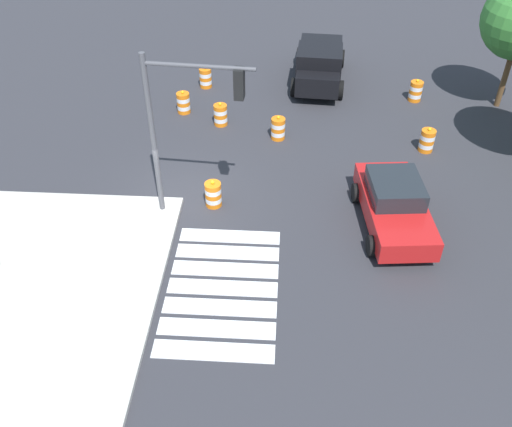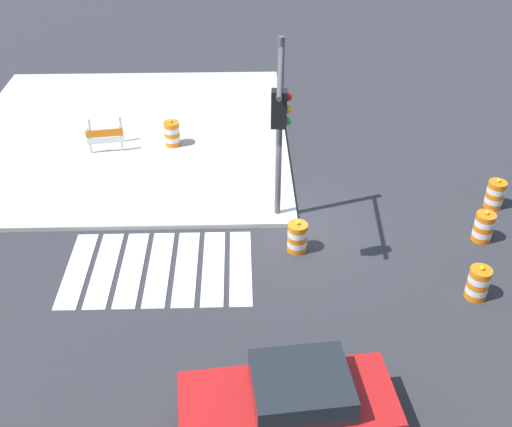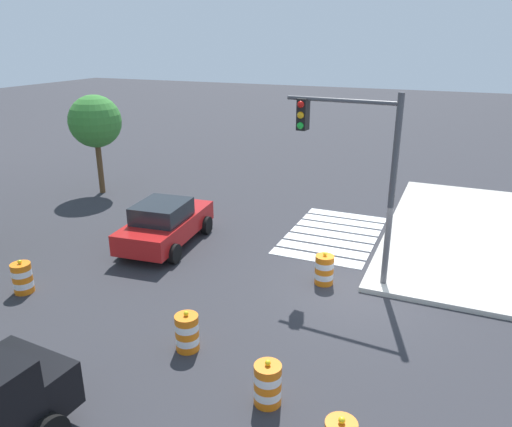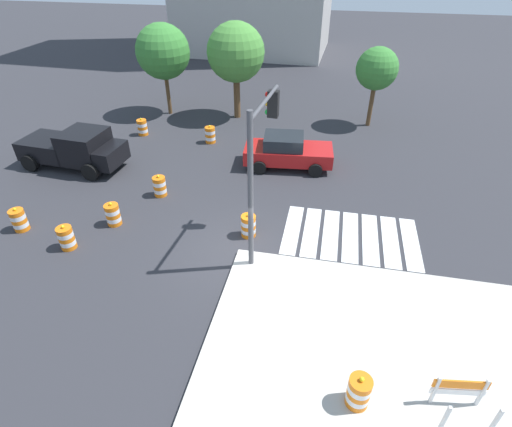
% 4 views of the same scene
% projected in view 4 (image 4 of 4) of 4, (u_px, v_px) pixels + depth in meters
% --- Properties ---
extents(ground_plane, '(120.00, 120.00, 0.00)m').
position_uv_depth(ground_plane, '(239.00, 252.00, 14.59)').
color(ground_plane, '#2D2D33').
extents(crosswalk_stripes, '(5.10, 3.20, 0.02)m').
position_uv_depth(crosswalk_stripes, '(350.00, 236.00, 15.38)').
color(crosswalk_stripes, silver).
rests_on(crosswalk_stripes, ground).
extents(sports_car, '(4.46, 2.46, 1.63)m').
position_uv_depth(sports_car, '(287.00, 151.00, 19.66)').
color(sports_car, red).
rests_on(sports_car, ground).
extents(pickup_truck, '(5.28, 2.64, 1.92)m').
position_uv_depth(pickup_truck, '(76.00, 149.00, 19.52)').
color(pickup_truck, black).
rests_on(pickup_truck, ground).
extents(traffic_barrel_near_corner, '(0.56, 0.56, 1.02)m').
position_uv_depth(traffic_barrel_near_corner, '(210.00, 135.00, 22.16)').
color(traffic_barrel_near_corner, orange).
rests_on(traffic_barrel_near_corner, ground).
extents(traffic_barrel_crosswalk_end, '(0.56, 0.56, 1.02)m').
position_uv_depth(traffic_barrel_crosswalk_end, '(113.00, 215.00, 15.80)').
color(traffic_barrel_crosswalk_end, orange).
rests_on(traffic_barrel_crosswalk_end, ground).
extents(traffic_barrel_median_near, '(0.56, 0.56, 1.02)m').
position_uv_depth(traffic_barrel_median_near, '(142.00, 127.00, 23.03)').
color(traffic_barrel_median_near, orange).
rests_on(traffic_barrel_median_near, ground).
extents(traffic_barrel_median_far, '(0.56, 0.56, 1.02)m').
position_uv_depth(traffic_barrel_median_far, '(248.00, 226.00, 15.18)').
color(traffic_barrel_median_far, orange).
rests_on(traffic_barrel_median_far, ground).
extents(traffic_barrel_far_curb, '(0.56, 0.56, 1.02)m').
position_uv_depth(traffic_barrel_far_curb, '(19.00, 220.00, 15.50)').
color(traffic_barrel_far_curb, orange).
rests_on(traffic_barrel_far_curb, ground).
extents(traffic_barrel_lane_center, '(0.56, 0.56, 1.02)m').
position_uv_depth(traffic_barrel_lane_center, '(66.00, 238.00, 14.58)').
color(traffic_barrel_lane_center, orange).
rests_on(traffic_barrel_lane_center, ground).
extents(traffic_barrel_opposite_curb, '(0.56, 0.56, 1.02)m').
position_uv_depth(traffic_barrel_opposite_curb, '(160.00, 186.00, 17.59)').
color(traffic_barrel_opposite_curb, orange).
rests_on(traffic_barrel_opposite_curb, ground).
extents(traffic_barrel_on_sidewalk, '(0.56, 0.56, 1.02)m').
position_uv_depth(traffic_barrel_on_sidewalk, '(359.00, 392.00, 9.49)').
color(traffic_barrel_on_sidewalk, orange).
rests_on(traffic_barrel_on_sidewalk, sidewalk_corner).
extents(construction_barricade, '(1.33, 0.94, 1.00)m').
position_uv_depth(construction_barricade, '(461.00, 395.00, 9.29)').
color(construction_barricade, silver).
rests_on(construction_barricade, sidewalk_corner).
extents(traffic_light_pole, '(0.49, 3.29, 5.50)m').
position_uv_depth(traffic_light_pole, '(260.00, 151.00, 12.68)').
color(traffic_light_pole, '#4C4C51').
rests_on(traffic_light_pole, sidewalk_corner).
extents(street_tree_streetside_near, '(3.24, 3.24, 5.46)m').
position_uv_depth(street_tree_streetside_near, '(163.00, 52.00, 23.94)').
color(street_tree_streetside_near, brown).
rests_on(street_tree_streetside_near, ground).
extents(street_tree_streetside_mid, '(3.41, 3.41, 5.66)m').
position_uv_depth(street_tree_streetside_mid, '(236.00, 53.00, 23.35)').
color(street_tree_streetside_mid, brown).
rests_on(street_tree_streetside_mid, ground).
extents(street_tree_streetside_far, '(2.37, 2.37, 4.56)m').
position_uv_depth(street_tree_streetside_far, '(377.00, 69.00, 22.55)').
color(street_tree_streetside_far, brown).
rests_on(street_tree_streetside_far, ground).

